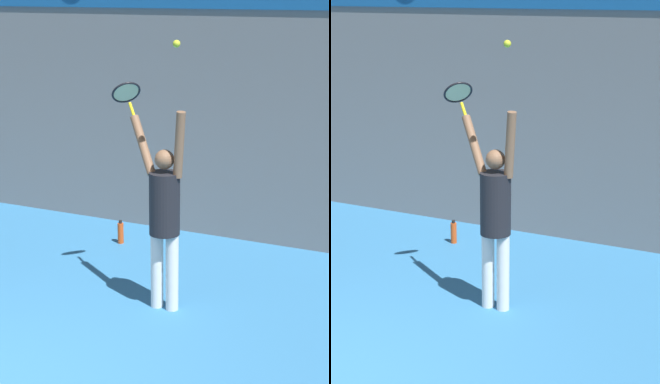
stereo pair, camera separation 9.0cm
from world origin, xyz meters
TOP-DOWN VIEW (x-y plane):
  - back_wall at (0.00, 4.71)m, footprint 18.00×0.10m
  - tennis_player at (0.75, 2.40)m, footprint 0.78×0.48m
  - tennis_racket at (0.12, 2.82)m, footprint 0.39×0.38m
  - tennis_ball at (0.92, 2.30)m, footprint 0.07×0.07m
  - water_bottle at (-0.56, 3.88)m, footprint 0.08×0.08m

SIDE VIEW (x-z plane):
  - water_bottle at x=-0.56m, z-range -0.01..0.30m
  - tennis_player at x=0.75m, z-range 0.00..2.08m
  - tennis_racket at x=0.12m, z-range 1.96..2.31m
  - back_wall at x=0.00m, z-range 0.00..5.00m
  - tennis_ball at x=0.92m, z-range 2.67..2.74m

